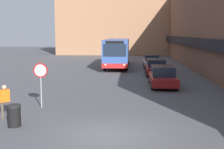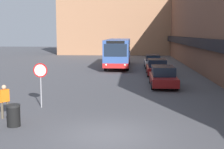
{
  "view_description": "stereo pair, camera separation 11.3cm",
  "coord_description": "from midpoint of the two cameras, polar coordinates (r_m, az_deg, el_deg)",
  "views": [
    {
      "loc": [
        0.88,
        -11.73,
        3.95
      ],
      "look_at": [
        -0.27,
        6.5,
        1.54
      ],
      "focal_mm": 50.0,
      "sensor_mm": 36.0,
      "label": 1
    },
    {
      "loc": [
        0.99,
        -11.72,
        3.95
      ],
      "look_at": [
        -0.27,
        6.5,
        1.54
      ],
      "focal_mm": 50.0,
      "sensor_mm": 36.0,
      "label": 2
    }
  ],
  "objects": [
    {
      "name": "ground_plane",
      "position": [
        12.4,
        -0.91,
        -11.04
      ],
      "size": [
        160.0,
        160.0,
        0.0
      ],
      "primitive_type": "plane",
      "color": "#47474C"
    },
    {
      "name": "building_row_right",
      "position": [
        36.87,
        18.04,
        9.14
      ],
      "size": [
        5.5,
        60.0,
        10.47
      ],
      "color": "brown",
      "rests_on": "ground_plane"
    },
    {
      "name": "building_backdrop_far",
      "position": [
        60.2,
        2.76,
        10.1
      ],
      "size": [
        26.0,
        8.0,
        13.31
      ],
      "color": "#996B4C",
      "rests_on": "ground_plane"
    },
    {
      "name": "city_bus",
      "position": [
        36.84,
        0.89,
        4.16
      ],
      "size": [
        2.64,
        11.83,
        3.26
      ],
      "color": "#335193",
      "rests_on": "ground_plane"
    },
    {
      "name": "parked_car_front",
      "position": [
        23.6,
        9.09,
        -0.35
      ],
      "size": [
        1.88,
        4.67,
        1.52
      ],
      "color": "maroon",
      "rests_on": "ground_plane"
    },
    {
      "name": "parked_car_middle",
      "position": [
        29.9,
        7.94,
        1.34
      ],
      "size": [
        1.93,
        4.75,
        1.52
      ],
      "color": "maroon",
      "rests_on": "ground_plane"
    },
    {
      "name": "parked_car_back",
      "position": [
        36.48,
        7.17,
        2.43
      ],
      "size": [
        1.82,
        4.5,
        1.49
      ],
      "color": "silver",
      "rests_on": "ground_plane"
    },
    {
      "name": "stop_sign",
      "position": [
        16.92,
        -13.11,
        -0.18
      ],
      "size": [
        0.76,
        0.08,
        2.39
      ],
      "color": "gray",
      "rests_on": "ground_plane"
    },
    {
      "name": "pedestrian",
      "position": [
        15.41,
        -19.23,
        -4.13
      ],
      "size": [
        0.42,
        0.45,
        1.58
      ],
      "rotation": [
        0.0,
        0.0,
        0.87
      ],
      "color": "brown",
      "rests_on": "ground_plane"
    },
    {
      "name": "trash_bin",
      "position": [
        14.02,
        -17.69,
        -7.16
      ],
      "size": [
        0.59,
        0.59,
        0.95
      ],
      "color": "black",
      "rests_on": "ground_plane"
    }
  ]
}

